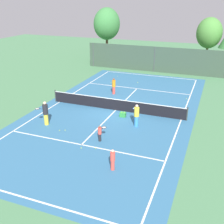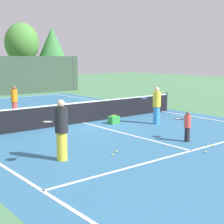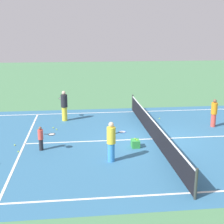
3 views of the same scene
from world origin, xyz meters
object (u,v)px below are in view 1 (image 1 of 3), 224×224
tennis_ball_4 (186,99)px  ball_crate (123,115)px  player_2 (136,115)px  tennis_ball_1 (65,130)px  player_1 (45,113)px  tennis_ball_9 (111,83)px  player_3 (113,160)px  tennis_ball_8 (60,131)px  tennis_ball_3 (172,107)px  player_0 (114,86)px  tennis_ball_0 (138,83)px  tennis_ball_5 (118,76)px  tennis_ball_6 (96,148)px  tennis_ball_7 (85,100)px  tennis_ball_2 (81,148)px  player_4 (100,133)px

tennis_ball_4 → ball_crate: bearing=-125.0°
player_2 → tennis_ball_1: player_2 is taller
player_1 → tennis_ball_4: size_ratio=28.05×
tennis_ball_9 → player_2: bearing=-59.0°
player_2 → player_3: player_2 is taller
tennis_ball_8 → tennis_ball_9: same height
player_3 → tennis_ball_8: bearing=149.5°
tennis_ball_3 → tennis_ball_4: size_ratio=1.00×
tennis_ball_3 → tennis_ball_8: size_ratio=1.00×
player_0 → tennis_ball_3: bearing=-15.2°
tennis_ball_4 → tennis_ball_9: size_ratio=1.00×
player_0 → player_2: 7.60m
tennis_ball_0 → tennis_ball_8: same height
tennis_ball_5 → tennis_ball_6: (4.60, -16.69, 0.00)m
tennis_ball_0 → tennis_ball_3: 7.91m
tennis_ball_7 → tennis_ball_5: bearing=89.8°
player_0 → tennis_ball_4: size_ratio=24.46×
player_1 → tennis_ball_4: bearing=46.3°
player_2 → tennis_ball_4: size_ratio=26.24×
tennis_ball_0 → tennis_ball_5: size_ratio=1.00×
player_3 → tennis_ball_6: size_ratio=19.43×
tennis_ball_2 → tennis_ball_4: bearing=66.8°
tennis_ball_1 → player_1: bearing=168.0°
tennis_ball_1 → tennis_ball_9: same height
tennis_ball_3 → tennis_ball_8: (-6.80, -7.45, 0.00)m
player_4 → tennis_ball_0: 14.01m
player_3 → tennis_ball_6: bearing=136.1°
tennis_ball_1 → tennis_ball_0: bearing=83.5°
player_0 → player_4: 9.75m
player_2 → player_3: size_ratio=1.35×
player_4 → tennis_ball_3: 8.51m
player_3 → tennis_ball_8: 6.17m
player_3 → tennis_ball_7: (-6.47, 9.58, -0.62)m
ball_crate → player_2: bearing=-41.1°
tennis_ball_6 → tennis_ball_8: (-3.44, 1.34, 0.00)m
tennis_ball_3 → tennis_ball_5: same height
tennis_ball_4 → tennis_ball_5: 10.23m
player_3 → tennis_ball_3: player_3 is taller
player_2 → tennis_ball_2: (-2.32, -4.43, -0.86)m
player_0 → tennis_ball_5: size_ratio=24.46×
ball_crate → tennis_ball_6: (0.04, -5.42, -0.15)m
player_3 → tennis_ball_5: player_3 is taller
player_2 → tennis_ball_6: bearing=-109.6°
player_3 → tennis_ball_1: size_ratio=19.43×
tennis_ball_4 → tennis_ball_5: same height
player_3 → tennis_ball_1: (-4.96, 3.32, -0.62)m
tennis_ball_0 → tennis_ball_7: 7.80m
player_2 → tennis_ball_1: bearing=-150.7°
player_4 → tennis_ball_5: 16.28m
player_2 → tennis_ball_6: (-1.46, -4.11, -0.86)m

